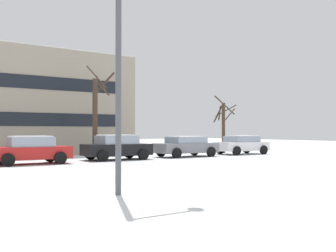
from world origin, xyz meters
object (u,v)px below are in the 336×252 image
at_px(parked_car_gray, 186,146).
at_px(parked_car_red, 30,150).
at_px(street_lamp, 129,54).
at_px(parked_car_black, 117,147).
at_px(parked_car_white, 242,144).

bearing_deg(parked_car_gray, parked_car_red, -179.32).
height_order(street_lamp, parked_car_black, street_lamp).
bearing_deg(parked_car_black, parked_car_gray, -1.03).
xyz_separation_m(street_lamp, parked_car_white, (16.01, 11.45, -3.07)).
distance_m(street_lamp, parked_car_red, 11.85).
relative_size(parked_car_red, parked_car_black, 0.99).
bearing_deg(parked_car_white, street_lamp, -144.42).
height_order(street_lamp, parked_car_gray, street_lamp).
xyz_separation_m(parked_car_gray, parked_car_white, (5.09, -0.10, 0.00)).
bearing_deg(parked_car_black, parked_car_white, -1.06).
xyz_separation_m(parked_car_red, parked_car_black, (5.09, 0.21, 0.02)).
relative_size(street_lamp, parked_car_gray, 1.45).
relative_size(street_lamp, parked_car_white, 1.51).
height_order(parked_car_black, parked_car_gray, parked_car_black).
distance_m(parked_car_black, parked_car_gray, 5.09).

